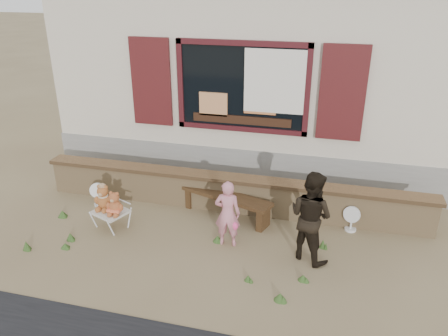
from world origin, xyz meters
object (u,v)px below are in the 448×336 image
(bench, at_px, (226,200))
(teddy_bear_left, at_px, (104,197))
(folding_chair, at_px, (111,212))
(child, at_px, (228,214))
(adult, at_px, (311,216))
(teddy_bear_right, at_px, (115,202))

(bench, relative_size, teddy_bear_left, 3.80)
(bench, xyz_separation_m, teddy_bear_left, (-1.93, -0.80, 0.23))
(folding_chair, bearing_deg, child, 22.23)
(bench, xyz_separation_m, folding_chair, (-1.80, -0.85, -0.03))
(child, bearing_deg, teddy_bear_left, -5.62)
(adult, bearing_deg, bench, 0.65)
(folding_chair, relative_size, teddy_bear_right, 1.59)
(folding_chair, distance_m, child, 2.05)
(child, bearing_deg, folding_chair, -4.21)
(teddy_bear_right, relative_size, adult, 0.29)
(bench, bearing_deg, child, -56.06)
(teddy_bear_left, distance_m, teddy_bear_right, 0.28)
(bench, height_order, teddy_bear_right, teddy_bear_right)
(bench, bearing_deg, teddy_bear_left, -138.80)
(folding_chair, height_order, teddy_bear_left, teddy_bear_left)
(bench, distance_m, teddy_bear_right, 1.91)
(teddy_bear_right, xyz_separation_m, child, (1.90, 0.06, 0.03))
(teddy_bear_right, bearing_deg, adult, 22.40)
(bench, relative_size, folding_chair, 2.63)
(teddy_bear_left, height_order, adult, adult)
(teddy_bear_right, bearing_deg, child, 23.83)
(teddy_bear_left, bearing_deg, bench, 44.66)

